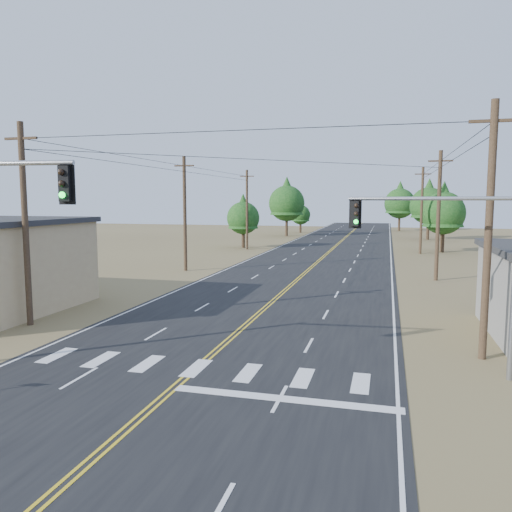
% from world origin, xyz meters
% --- Properties ---
extents(ground, '(220.00, 220.00, 0.00)m').
position_xyz_m(ground, '(0.00, 0.00, 0.00)').
color(ground, olive).
rests_on(ground, ground).
extents(road, '(15.00, 200.00, 0.02)m').
position_xyz_m(road, '(0.00, 30.00, 0.01)').
color(road, black).
rests_on(road, ground).
extents(utility_pole_left_near, '(1.80, 0.30, 10.00)m').
position_xyz_m(utility_pole_left_near, '(-10.50, 12.00, 5.12)').
color(utility_pole_left_near, '#4C3826').
rests_on(utility_pole_left_near, ground).
extents(utility_pole_left_mid, '(1.80, 0.30, 10.00)m').
position_xyz_m(utility_pole_left_mid, '(-10.50, 32.00, 5.12)').
color(utility_pole_left_mid, '#4C3826').
rests_on(utility_pole_left_mid, ground).
extents(utility_pole_left_far, '(1.80, 0.30, 10.00)m').
position_xyz_m(utility_pole_left_far, '(-10.50, 52.00, 5.12)').
color(utility_pole_left_far, '#4C3826').
rests_on(utility_pole_left_far, ground).
extents(utility_pole_right_near, '(1.80, 0.30, 10.00)m').
position_xyz_m(utility_pole_right_near, '(10.50, 12.00, 5.12)').
color(utility_pole_right_near, '#4C3826').
rests_on(utility_pole_right_near, ground).
extents(utility_pole_right_mid, '(1.80, 0.30, 10.00)m').
position_xyz_m(utility_pole_right_mid, '(10.50, 32.00, 5.12)').
color(utility_pole_right_mid, '#4C3826').
rests_on(utility_pole_right_mid, ground).
extents(utility_pole_right_far, '(1.80, 0.30, 10.00)m').
position_xyz_m(utility_pole_right_far, '(10.50, 52.00, 5.12)').
color(utility_pole_right_far, '#4C3826').
rests_on(utility_pole_right_far, ground).
extents(signal_mast_right, '(5.87, 1.51, 6.47)m').
position_xyz_m(signal_mast_right, '(9.29, 10.09, 4.43)').
color(signal_mast_right, gray).
rests_on(signal_mast_right, ground).
extents(tree_left_near, '(4.25, 4.25, 7.09)m').
position_xyz_m(tree_left_near, '(-11.54, 53.83, 4.33)').
color(tree_left_near, '#3F2D1E').
rests_on(tree_left_near, ground).
extents(tree_left_mid, '(6.17, 6.17, 10.29)m').
position_xyz_m(tree_left_mid, '(-10.23, 76.28, 6.29)').
color(tree_left_mid, '#3F2D1E').
rests_on(tree_left_mid, ground).
extents(tree_left_far, '(3.72, 3.72, 6.21)m').
position_xyz_m(tree_left_far, '(-9.44, 85.93, 3.79)').
color(tree_left_far, '#3F2D1E').
rests_on(tree_left_far, ground).
extents(tree_right_near, '(5.11, 5.11, 8.51)m').
position_xyz_m(tree_right_near, '(13.14, 54.55, 5.20)').
color(tree_right_near, '#3F2D1E').
rests_on(tree_right_near, ground).
extents(tree_right_mid, '(5.79, 5.79, 9.66)m').
position_xyz_m(tree_right_mid, '(12.91, 74.18, 5.91)').
color(tree_right_mid, '#3F2D1E').
rests_on(tree_right_mid, ground).
extents(tree_right_far, '(6.04, 6.04, 10.07)m').
position_xyz_m(tree_right_far, '(9.00, 96.18, 6.16)').
color(tree_right_far, '#3F2D1E').
rests_on(tree_right_far, ground).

